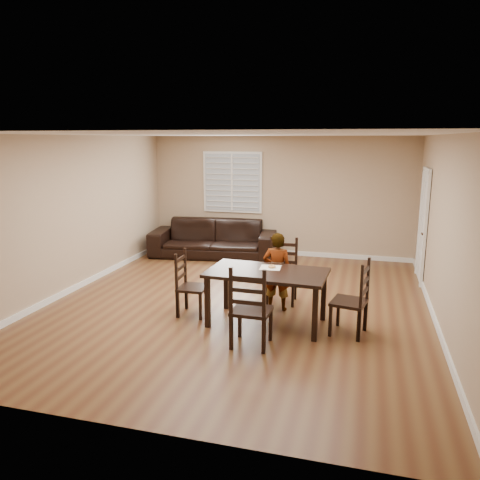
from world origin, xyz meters
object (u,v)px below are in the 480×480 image
dining_table (267,277)px  chair_right (358,302)px  chair_near (283,272)px  child (277,272)px  chair_left (186,286)px  donut (272,266)px  chair_far (249,313)px  sofa (214,238)px

dining_table → chair_right: (1.28, -0.08, -0.22)m
chair_near → child: size_ratio=0.86×
chair_left → chair_right: size_ratio=0.94×
chair_near → chair_right: bearing=-45.4°
dining_table → chair_left: size_ratio=1.75×
dining_table → donut: donut is taller
chair_near → chair_right: size_ratio=1.00×
dining_table → chair_near: (0.04, 1.07, -0.22)m
chair_left → child: size_ratio=0.80×
chair_far → chair_left: size_ratio=1.10×
chair_right → donut: size_ratio=9.42×
dining_table → donut: bearing=83.7°
chair_far → donut: 1.14m
dining_table → chair_near: chair_near is taller
chair_left → sofa: chair_left is taller
chair_left → chair_near: bearing=-54.1°
child → donut: 0.47m
child → sofa: bearing=-55.6°
dining_table → chair_right: 1.30m
child → sofa: 3.65m
donut → dining_table: bearing=-99.2°
child → sofa: size_ratio=0.44×
chair_far → chair_right: 1.55m
donut → chair_far: bearing=-93.7°
chair_far → sofa: size_ratio=0.39×
chair_left → chair_far: bearing=-129.5°
chair_far → child: (0.07, 1.51, 0.12)m
chair_far → sofa: (-1.98, 4.52, -0.08)m
chair_right → child: 1.44m
sofa → donut: bearing=-66.4°
dining_table → donut: 0.22m
chair_left → sofa: size_ratio=0.35×
chair_left → child: (1.31, 0.56, 0.17)m
donut → sofa: (-2.05, 3.43, -0.40)m
chair_near → chair_right: (1.24, -1.16, -0.00)m
dining_table → chair_left: 1.30m
dining_table → child: 0.62m
dining_table → donut: (0.03, 0.19, 0.11)m
chair_left → child: child is taller
chair_left → chair_right: chair_right is taller
chair_left → donut: bearing=-85.9°
chair_near → chair_far: (-0.08, -1.97, 0.01)m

